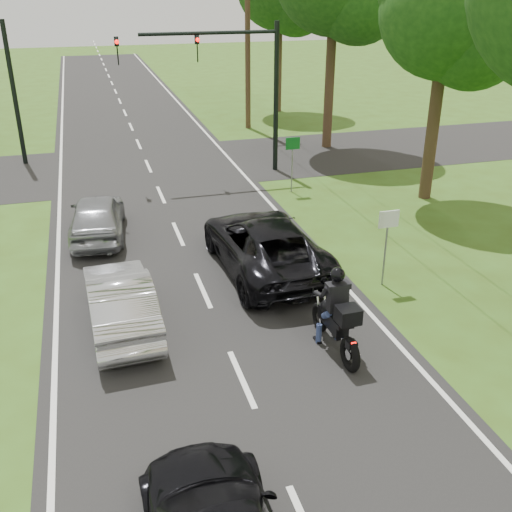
{
  "coord_description": "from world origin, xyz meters",
  "views": [
    {
      "loc": [
        -2.51,
        -9.77,
        7.47
      ],
      "look_at": [
        1.17,
        3.0,
        1.3
      ],
      "focal_mm": 42.0,
      "sensor_mm": 36.0,
      "label": 1
    }
  ],
  "objects_px": {
    "silver_suv": "(97,216)",
    "sign_white": "(388,230)",
    "dark_suv": "(265,244)",
    "utility_pole_far": "(248,30)",
    "motorcycle_rider": "(337,319)",
    "traffic_signal": "(232,72)",
    "sign_green": "(293,151)",
    "silver_sedan": "(120,301)"
  },
  "relations": [
    {
      "from": "silver_suv",
      "to": "sign_white",
      "type": "xyz_separation_m",
      "value": [
        7.14,
        -5.52,
        0.9
      ]
    },
    {
      "from": "dark_suv",
      "to": "utility_pole_far",
      "type": "bearing_deg",
      "value": -105.97
    },
    {
      "from": "motorcycle_rider",
      "to": "traffic_signal",
      "type": "distance_m",
      "value": 14.0
    },
    {
      "from": "motorcycle_rider",
      "to": "sign_white",
      "type": "distance_m",
      "value": 3.61
    },
    {
      "from": "traffic_signal",
      "to": "sign_green",
      "type": "height_order",
      "value": "traffic_signal"
    },
    {
      "from": "dark_suv",
      "to": "silver_suv",
      "type": "relative_size",
      "value": 1.35
    },
    {
      "from": "silver_sedan",
      "to": "sign_green",
      "type": "bearing_deg",
      "value": -133.09
    },
    {
      "from": "silver_suv",
      "to": "silver_sedan",
      "type": "bearing_deg",
      "value": 98.19
    },
    {
      "from": "silver_sedan",
      "to": "sign_white",
      "type": "height_order",
      "value": "sign_white"
    },
    {
      "from": "dark_suv",
      "to": "silver_sedan",
      "type": "xyz_separation_m",
      "value": [
        -4.12,
        -2.02,
        -0.08
      ]
    },
    {
      "from": "silver_suv",
      "to": "motorcycle_rider",
      "type": "bearing_deg",
      "value": 125.78
    },
    {
      "from": "traffic_signal",
      "to": "dark_suv",
      "type": "bearing_deg",
      "value": -98.58
    },
    {
      "from": "silver_suv",
      "to": "traffic_signal",
      "type": "height_order",
      "value": "traffic_signal"
    },
    {
      "from": "silver_suv",
      "to": "traffic_signal",
      "type": "distance_m",
      "value": 8.68
    },
    {
      "from": "dark_suv",
      "to": "sign_green",
      "type": "bearing_deg",
      "value": -117.57
    },
    {
      "from": "motorcycle_rider",
      "to": "silver_suv",
      "type": "xyz_separation_m",
      "value": [
        -4.7,
        8.06,
        -0.09
      ]
    },
    {
      "from": "dark_suv",
      "to": "traffic_signal",
      "type": "distance_m",
      "value": 9.91
    },
    {
      "from": "silver_suv",
      "to": "sign_green",
      "type": "relative_size",
      "value": 1.91
    },
    {
      "from": "sign_green",
      "to": "utility_pole_far",
      "type": "bearing_deg",
      "value": 83.27
    },
    {
      "from": "dark_suv",
      "to": "silver_sedan",
      "type": "height_order",
      "value": "dark_suv"
    },
    {
      "from": "utility_pole_far",
      "to": "sign_white",
      "type": "height_order",
      "value": "utility_pole_far"
    },
    {
      "from": "motorcycle_rider",
      "to": "dark_suv",
      "type": "xyz_separation_m",
      "value": [
        -0.31,
        4.33,
        -0.02
      ]
    },
    {
      "from": "silver_suv",
      "to": "sign_white",
      "type": "bearing_deg",
      "value": 147.8
    },
    {
      "from": "traffic_signal",
      "to": "silver_suv",
      "type": "bearing_deg",
      "value": -136.46
    },
    {
      "from": "dark_suv",
      "to": "traffic_signal",
      "type": "xyz_separation_m",
      "value": [
        1.39,
        9.22,
        3.36
      ]
    },
    {
      "from": "motorcycle_rider",
      "to": "silver_sedan",
      "type": "distance_m",
      "value": 5.0
    },
    {
      "from": "motorcycle_rider",
      "to": "silver_sedan",
      "type": "xyz_separation_m",
      "value": [
        -4.43,
        2.31,
        -0.1
      ]
    },
    {
      "from": "utility_pole_far",
      "to": "sign_white",
      "type": "xyz_separation_m",
      "value": [
        -1.5,
        -19.02,
        -3.49
      ]
    },
    {
      "from": "motorcycle_rider",
      "to": "sign_green",
      "type": "bearing_deg",
      "value": 74.49
    },
    {
      "from": "silver_sedan",
      "to": "silver_suv",
      "type": "bearing_deg",
      "value": -89.72
    },
    {
      "from": "sign_white",
      "to": "motorcycle_rider",
      "type": "bearing_deg",
      "value": -133.98
    },
    {
      "from": "dark_suv",
      "to": "silver_sedan",
      "type": "relative_size",
      "value": 1.33
    },
    {
      "from": "traffic_signal",
      "to": "utility_pole_far",
      "type": "relative_size",
      "value": 0.64
    },
    {
      "from": "silver_sedan",
      "to": "sign_white",
      "type": "bearing_deg",
      "value": 179.48
    },
    {
      "from": "silver_sedan",
      "to": "silver_suv",
      "type": "distance_m",
      "value": 5.76
    },
    {
      "from": "silver_suv",
      "to": "traffic_signal",
      "type": "xyz_separation_m",
      "value": [
        5.78,
        5.49,
        3.43
      ]
    },
    {
      "from": "silver_sedan",
      "to": "silver_suv",
      "type": "relative_size",
      "value": 1.02
    },
    {
      "from": "dark_suv",
      "to": "traffic_signal",
      "type": "bearing_deg",
      "value": -100.68
    },
    {
      "from": "dark_suv",
      "to": "silver_sedan",
      "type": "distance_m",
      "value": 4.59
    },
    {
      "from": "traffic_signal",
      "to": "utility_pole_far",
      "type": "xyz_separation_m",
      "value": [
        2.86,
        8.0,
        0.95
      ]
    },
    {
      "from": "utility_pole_far",
      "to": "sign_white",
      "type": "bearing_deg",
      "value": -94.51
    },
    {
      "from": "sign_green",
      "to": "silver_suv",
      "type": "bearing_deg",
      "value": -161.36
    }
  ]
}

